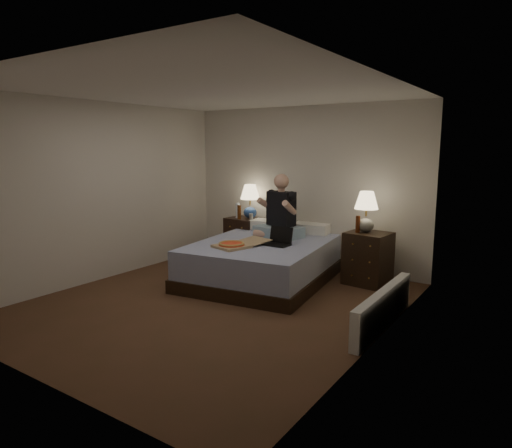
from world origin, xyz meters
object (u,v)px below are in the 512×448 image
Objects in this scene: beer_bottle_right at (358,224)px; person at (279,206)px; lamp_right at (366,212)px; water_bottle at (238,211)px; bed at (264,261)px; laptop at (277,237)px; radiator at (383,308)px; pizza_box at (232,245)px; beer_bottle_left at (239,212)px; nightstand_right at (368,258)px; lamp_left at (250,201)px; soda_can at (251,217)px; nightstand_left at (245,238)px.

person is (-1.15, -0.16, 0.19)m from beer_bottle_right.
water_bottle is at bearing 176.63° from lamp_right.
laptop is (0.29, -0.13, 0.40)m from bed.
laptop is at bearing 159.49° from radiator.
water_bottle is 1.64m from pizza_box.
pizza_box is at bearing 175.09° from radiator.
beer_bottle_left is at bearing 178.71° from lamp_right.
beer_bottle_left is at bearing -175.36° from nightstand_right.
lamp_right is at bearing -6.26° from lamp_left.
pizza_box is at bearing -133.59° from nightstand_right.
nightstand_right is 3.14× the size of beer_bottle_right.
radiator is (2.71, -1.51, -0.56)m from soda_can.
beer_bottle_left reaches higher than radiator.
person is at bearing 118.33° from laptop.
beer_bottle_left reaches higher than laptop.
water_bottle reaches higher than nightstand_right.
lamp_left reaches higher than nightstand_right.
beer_bottle_right is 0.68× the size of laptop.
nightstand_right is 1.47m from person.
bed is at bearing 158.89° from radiator.
lamp_left is 1.66m from pizza_box.
beer_bottle_left is at bearing 137.40° from pizza_box.
soda_can is at bearing 16.79° from beer_bottle_left.
nightstand_left is 0.98× the size of nightstand_right.
water_bottle reaches higher than bed.
water_bottle is 2.20m from beer_bottle_right.
laptop is (1.02, -0.88, -0.08)m from soda_can.
lamp_right is at bearing 19.61° from bed.
pizza_box is at bearing -139.11° from beer_bottle_right.
bed is 1.27m from nightstand_left.
lamp_left is at bearing 126.15° from bed.
laptop is (-1.01, -0.76, 0.32)m from nightstand_right.
lamp_right is 2.43× the size of beer_bottle_left.
soda_can is 0.11× the size of person.
nightstand_left is 2.18m from beer_bottle_right.
nightstand_right reaches higher than radiator.
lamp_right reaches higher than pizza_box.
laptop reaches higher than bed.
lamp_left is 2.03m from beer_bottle_right.
water_bottle is 0.33× the size of pizza_box.
beer_bottle_left is 3.31m from radiator.
nightstand_left is 2.24m from nightstand_right.
radiator is (2.91, -1.45, -0.62)m from beer_bottle_left.
water_bottle is at bearing 135.14° from bed.
lamp_right is at bearing -3.11° from soda_can.
lamp_right is at bearing -1.29° from beer_bottle_left.
soda_can is 1.91m from beer_bottle_right.
person reaches higher than beer_bottle_right.
laptop is at bearing -40.71° from soda_can.
beer_bottle_right reaches higher than soda_can.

